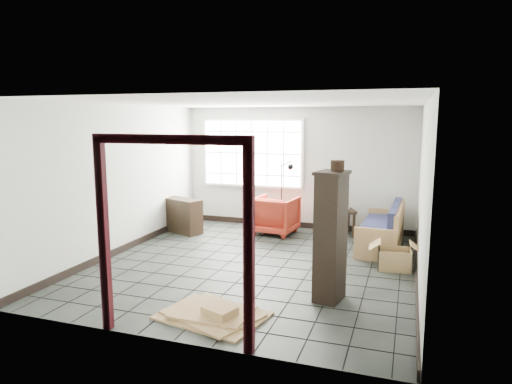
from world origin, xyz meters
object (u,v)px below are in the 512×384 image
(armchair, at_px, (275,213))
(tall_shelf, at_px, (330,236))
(futon_sofa, at_px, (384,232))
(side_table, at_px, (342,214))

(armchair, distance_m, tall_shelf, 3.59)
(futon_sofa, distance_m, tall_shelf, 2.88)
(futon_sofa, xyz_separation_m, armchair, (-2.20, 0.38, 0.13))
(futon_sofa, height_order, side_table, futon_sofa)
(armchair, bearing_deg, side_table, -159.50)
(futon_sofa, height_order, armchair, armchair)
(futon_sofa, relative_size, side_table, 2.97)
(futon_sofa, distance_m, armchair, 2.23)
(futon_sofa, distance_m, side_table, 1.13)
(tall_shelf, bearing_deg, armchair, 128.87)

